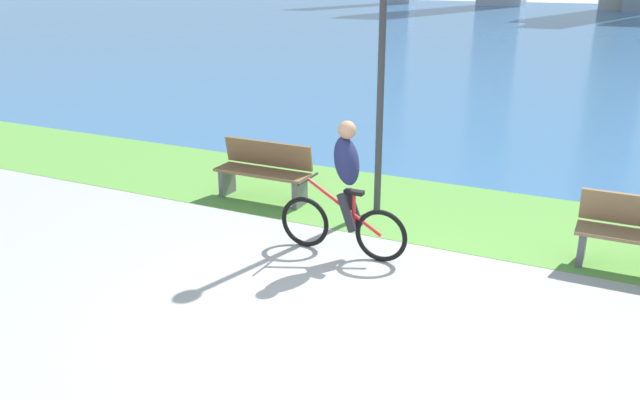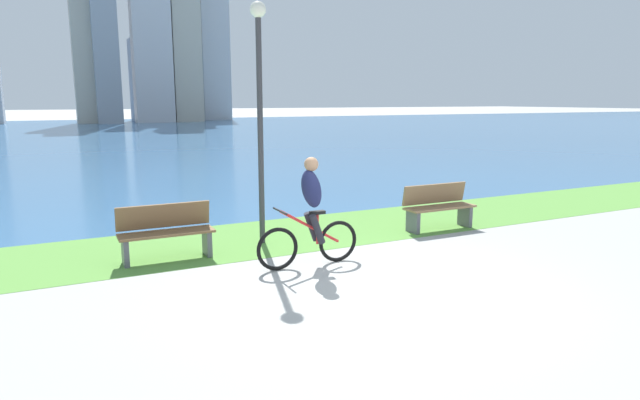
{
  "view_description": "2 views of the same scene",
  "coord_description": "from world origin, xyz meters",
  "views": [
    {
      "loc": [
        2.53,
        -5.39,
        3.38
      ],
      "look_at": [
        -0.56,
        0.97,
        0.85
      ],
      "focal_mm": 36.27,
      "sensor_mm": 36.0,
      "label": 1
    },
    {
      "loc": [
        -3.94,
        -5.98,
        2.57
      ],
      "look_at": [
        -0.37,
        1.25,
        1.07
      ],
      "focal_mm": 30.45,
      "sensor_mm": 36.0,
      "label": 2
    }
  ],
  "objects": [
    {
      "name": "ground_plane",
      "position": [
        0.0,
        0.0,
        0.0
      ],
      "size": [
        300.0,
        300.0,
        0.0
      ],
      "primitive_type": "plane",
      "color": "#9E9E99"
    },
    {
      "name": "grass_strip_bayside",
      "position": [
        0.0,
        3.44,
        0.0
      ],
      "size": [
        120.0,
        2.67,
        0.01
      ],
      "primitive_type": "cube",
      "color": "#59933D",
      "rests_on": "ground"
    },
    {
      "name": "bay_water_surface",
      "position": [
        0.0,
        37.56,
        0.0
      ],
      "size": [
        300.0,
        65.58,
        0.0
      ],
      "primitive_type": "cube",
      "color": "#386693",
      "rests_on": "ground"
    },
    {
      "name": "cyclist_lead",
      "position": [
        -0.44,
        1.44,
        0.84
      ],
      "size": [
        1.71,
        0.52,
        1.71
      ],
      "color": "black",
      "rests_on": "ground"
    },
    {
      "name": "bench_near_path",
      "position": [
        2.9,
        2.53,
        0.45
      ],
      "size": [
        1.5,
        0.47,
        0.9
      ],
      "color": "olive",
      "rests_on": "ground"
    },
    {
      "name": "bench_far_along_path",
      "position": [
        -2.4,
        2.79,
        0.45
      ],
      "size": [
        1.5,
        0.47,
        0.9
      ],
      "color": "brown",
      "rests_on": "ground"
    },
    {
      "name": "lamppost_tall",
      "position": [
        -0.64,
        3.08,
        2.72
      ],
      "size": [
        0.28,
        0.28,
        4.2
      ],
      "color": "#38383D",
      "rests_on": "ground"
    },
    {
      "name": "city_skyline_far_shore",
      "position": [
        4.23,
        61.65,
        11.12
      ],
      "size": [
        39.43,
        11.35,
        26.71
      ],
      "color": "#B7B7BC",
      "rests_on": "ground"
    }
  ]
}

